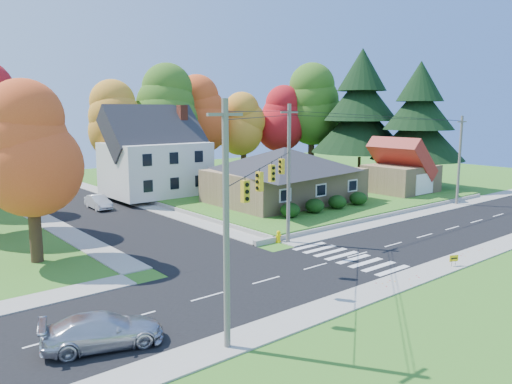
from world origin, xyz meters
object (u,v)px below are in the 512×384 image
Objects in this scene: silver_sedan at (103,330)px; fire_hydrant at (279,237)px; ranch_house at (285,173)px; white_car at (98,202)px.

fire_hydrant is (16.37, 7.62, -0.29)m from silver_sedan.
white_car is (-15.29, 10.13, -2.57)m from ranch_house.
fire_hydrant is at bearing -134.09° from ranch_house.
ranch_house reaches higher than white_car.
ranch_house is 31.98m from silver_sedan.
ranch_house reaches higher than silver_sedan.
silver_sedan is at bearing -110.15° from white_car.
white_car is at bearing 146.47° from ranch_house.
silver_sedan is (-26.36, -17.93, -2.55)m from ranch_house.
ranch_house is 16.31× the size of fire_hydrant.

